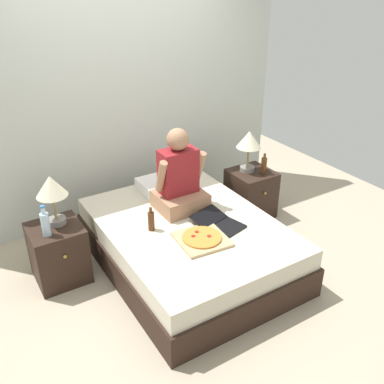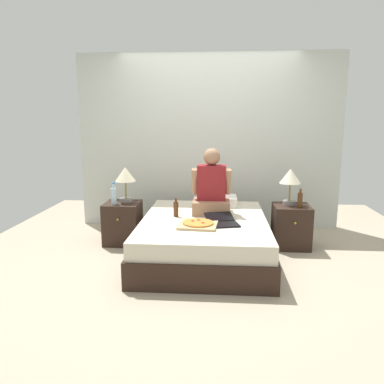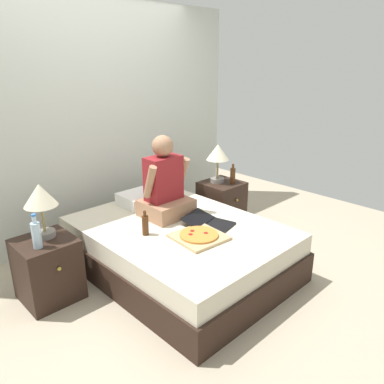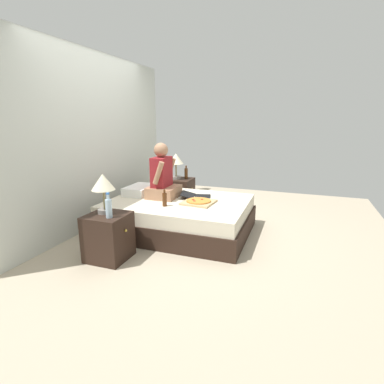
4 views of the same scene
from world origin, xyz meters
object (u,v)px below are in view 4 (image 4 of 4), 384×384
object	(u,v)px
beer_bottle	(186,173)
person_seated	(163,178)
bed	(179,216)
nightstand_right	(180,193)
pizza_box	(199,202)
water_bottle	(109,208)
lamp_on_right_nightstand	(176,160)
beer_bottle_on_bed	(165,199)
laptop	(198,196)
nightstand_left	(108,237)
lamp_on_left_nightstand	(103,185)

from	to	relation	value
beer_bottle	person_seated	size ratio (longest dim) A/B	0.29
bed	nightstand_right	xyz separation A→B (m)	(1.07, 0.43, 0.04)
beer_bottle	bed	bearing A→B (deg)	-163.88
beer_bottle	pizza_box	world-z (taller)	beer_bottle
bed	water_bottle	world-z (taller)	water_bottle
lamp_on_right_nightstand	beer_bottle_on_bed	bearing A→B (deg)	-163.13
nightstand_right	laptop	bearing A→B (deg)	-143.72
bed	beer_bottle	distance (m)	1.25
water_bottle	lamp_on_right_nightstand	world-z (taller)	lamp_on_right_nightstand
water_bottle	lamp_on_right_nightstand	distance (m)	2.20
water_bottle	pizza_box	xyz separation A→B (m)	(1.10, -0.65, -0.16)
lamp_on_right_nightstand	person_seated	world-z (taller)	person_seated
nightstand_left	beer_bottle	xyz separation A→B (m)	(2.21, -0.10, 0.36)
lamp_on_left_nightstand	beer_bottle	world-z (taller)	lamp_on_left_nightstand
beer_bottle	lamp_on_right_nightstand	bearing A→B (deg)	123.69
lamp_on_right_nightstand	bed	bearing A→B (deg)	-155.24
nightstand_right	lamp_on_left_nightstand	bearing A→B (deg)	178.63
lamp_on_right_nightstand	nightstand_right	bearing A→B (deg)	-59.07
water_bottle	beer_bottle_on_bed	xyz separation A→B (m)	(0.81, -0.28, -0.09)
lamp_on_right_nightstand	laptop	xyz separation A→B (m)	(-0.84, -0.69, -0.38)
lamp_on_right_nightstand	person_seated	xyz separation A→B (m)	(-0.97, -0.20, -0.11)
lamp_on_right_nightstand	beer_bottle_on_bed	size ratio (longest dim) A/B	2.05
bed	nightstand_left	world-z (taller)	nightstand_left
bed	nightstand_right	distance (m)	1.15
person_seated	beer_bottle_on_bed	xyz separation A→B (m)	(-0.41, -0.22, -0.20)
lamp_on_right_nightstand	beer_bottle_on_bed	xyz separation A→B (m)	(-1.37, -0.42, -0.31)
lamp_on_left_nightstand	nightstand_left	bearing A→B (deg)	-128.63
bed	pizza_box	world-z (taller)	pizza_box
bed	lamp_on_right_nightstand	size ratio (longest dim) A/B	4.31
bed	lamp_on_left_nightstand	bearing A→B (deg)	155.03
nightstand_right	person_seated	xyz separation A→B (m)	(-1.00, -0.15, 0.48)
nightstand_right	lamp_on_right_nightstand	world-z (taller)	lamp_on_right_nightstand
bed	nightstand_right	world-z (taller)	nightstand_right
water_bottle	beer_bottle_on_bed	bearing A→B (deg)	-18.72
pizza_box	beer_bottle_on_bed	size ratio (longest dim) A/B	1.97
laptop	pizza_box	bearing A→B (deg)	-158.41
nightstand_right	beer_bottle_on_bed	distance (m)	1.48
lamp_on_left_nightstand	lamp_on_right_nightstand	distance (m)	2.07
person_seated	bed	bearing A→B (deg)	-104.60
beer_bottle_on_bed	lamp_on_right_nightstand	bearing A→B (deg)	16.87
bed	lamp_on_right_nightstand	xyz separation A→B (m)	(1.04, 0.48, 0.63)
lamp_on_left_nightstand	beer_bottle	distance (m)	2.18
bed	nightstand_left	bearing A→B (deg)	158.13
beer_bottle_on_bed	laptop	bearing A→B (deg)	-26.76
water_bottle	nightstand_right	xyz separation A→B (m)	(2.22, 0.09, -0.38)
lamp_on_left_nightstand	person_seated	distance (m)	1.12
person_seated	beer_bottle_on_bed	size ratio (longest dim) A/B	3.55
lamp_on_right_nightstand	person_seated	distance (m)	0.99
laptop	beer_bottle_on_bed	size ratio (longest dim) A/B	2.18
nightstand_right	bed	bearing A→B (deg)	-158.13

